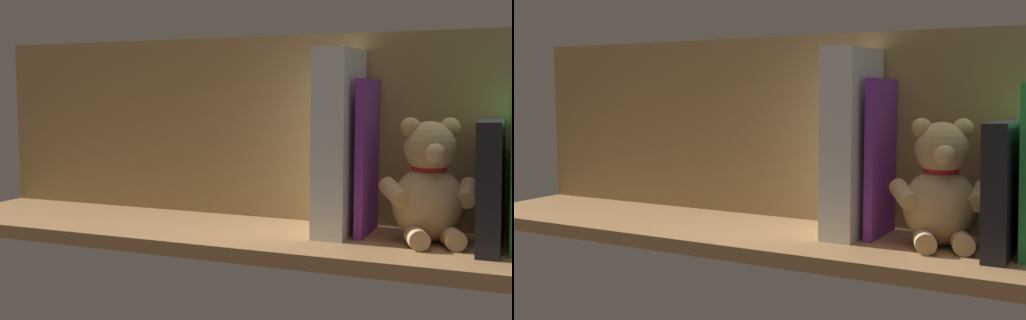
# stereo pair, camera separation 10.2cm
# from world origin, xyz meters

# --- Properties ---
(ground_plane) EXTENTS (1.15, 0.26, 0.02)m
(ground_plane) POSITION_xyz_m (0.00, 0.00, -0.01)
(ground_plane) COLOR #A87A4C
(shelf_back_panel) EXTENTS (1.15, 0.02, 0.31)m
(shelf_back_panel) POSITION_xyz_m (0.00, -0.11, 0.16)
(shelf_back_panel) COLOR olive
(shelf_back_panel) RESTS_ON ground_plane
(book_4) EXTENTS (0.04, 0.16, 0.18)m
(book_4) POSITION_xyz_m (-0.35, -0.01, 0.09)
(book_4) COLOR black
(book_4) RESTS_ON ground_plane
(teddy_bear) EXTENTS (0.14, 0.14, 0.18)m
(teddy_bear) POSITION_xyz_m (-0.27, -0.02, 0.08)
(teddy_bear) COLOR tan
(teddy_bear) RESTS_ON ground_plane
(book_5) EXTENTS (0.01, 0.11, 0.24)m
(book_5) POSITION_xyz_m (-0.17, -0.04, 0.12)
(book_5) COLOR purple
(book_5) RESTS_ON ground_plane
(dictionary_thick_white) EXTENTS (0.05, 0.14, 0.28)m
(dictionary_thick_white) POSITION_xyz_m (-0.13, -0.03, 0.14)
(dictionary_thick_white) COLOR silver
(dictionary_thick_white) RESTS_ON ground_plane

